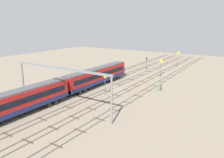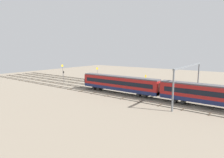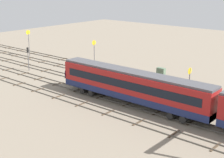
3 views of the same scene
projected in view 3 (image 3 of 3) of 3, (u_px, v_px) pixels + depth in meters
ground_plane at (145, 96)px, 50.60m from camera, size 149.42×149.42×0.00m
track_near_foreground at (175, 83)px, 56.88m from camera, size 133.42×2.40×0.16m
track_second_near at (161, 89)px, 53.73m from camera, size 133.42×2.40×0.16m
track_middle at (145, 96)px, 50.58m from camera, size 133.42×2.40×0.16m
track_with_train at (128, 104)px, 47.43m from camera, size 133.42×2.40×0.16m
track_far_background at (108, 112)px, 44.28m from camera, size 133.42×2.40×0.16m
speed_sign_near_foreground at (94, 51)px, 64.91m from camera, size 0.14×0.97×5.77m
speed_sign_mid_trackside at (189, 80)px, 47.22m from camera, size 0.14×0.96×5.10m
speed_sign_far_trackside at (29, 39)px, 76.73m from camera, size 0.14×1.04×5.99m
signal_light_trackside_departure at (28, 55)px, 64.37m from camera, size 0.31×0.32×4.53m
relay_cabinet at (161, 72)px, 61.33m from camera, size 1.57×0.78×1.49m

